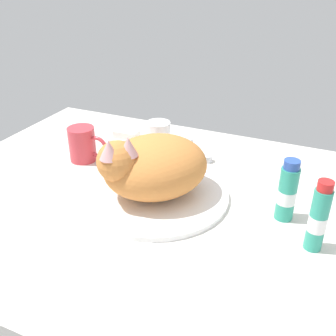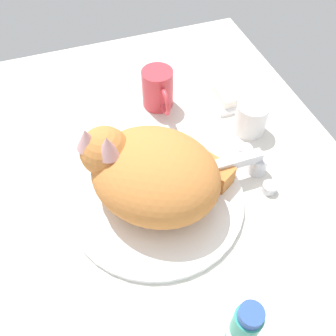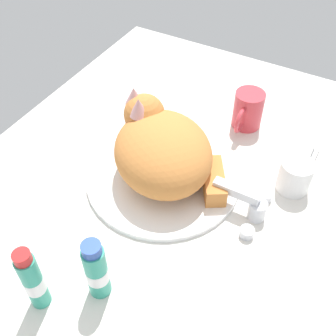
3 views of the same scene
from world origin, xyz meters
The scene contains 10 objects.
ground_plane centered at (0.00, 0.00, -1.50)cm, with size 110.00×82.50×3.00cm, color silver.
sink_basin centered at (0.00, 0.00, 0.57)cm, with size 32.99×32.99×1.15cm, color white.
faucet centered at (0.00, 19.65, 2.75)cm, with size 12.98×11.28×6.10cm.
cat centered at (-0.74, -0.61, 8.08)cm, with size 30.33×30.55×15.93cm.
coffee_mug centered at (-25.36, 8.81, 4.59)cm, with size 11.33×7.06×9.18cm.
rinse_cup centered at (-11.00, 25.02, 3.58)cm, with size 6.83×6.83×7.16cm.
soap_dish centered at (-20.97, 24.02, 0.60)cm, with size 9.00×6.40×1.20cm, color white.
soap_bar centered at (-20.97, 24.02, 2.27)cm, with size 7.10×4.09×2.14cm, color white.
toothpaste_bottle centered at (27.86, 3.30, 6.28)cm, with size 3.85×3.85×13.48cm.
mouthwash_bottle centered at (34.40, -4.25, 6.72)cm, with size 3.35×3.35×14.40cm.
Camera 1 is at (32.59, -67.15, 47.82)cm, focal length 41.45 mm.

